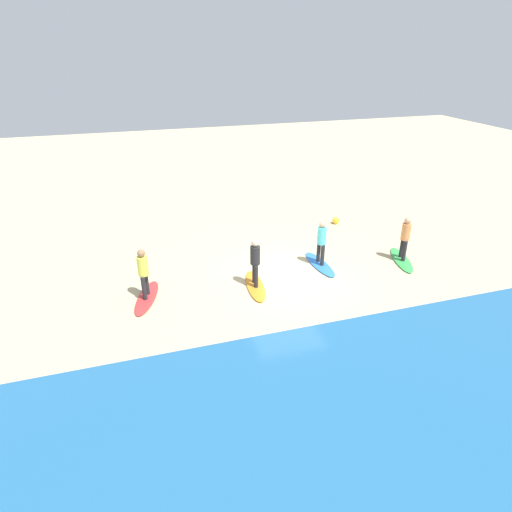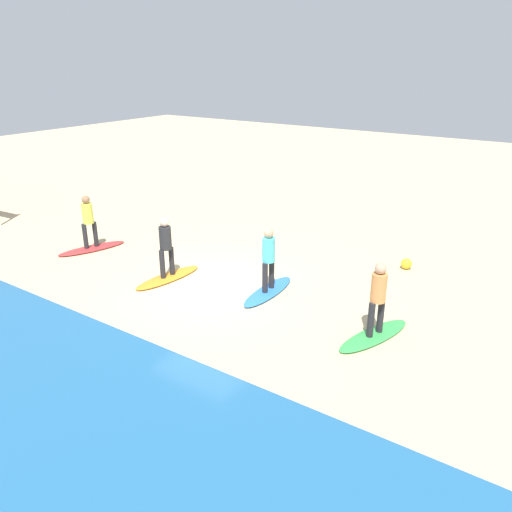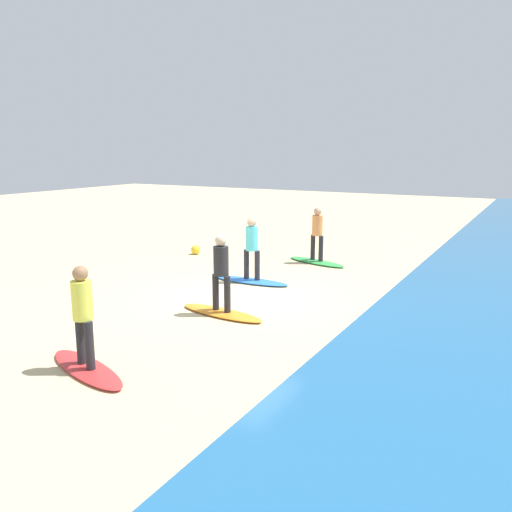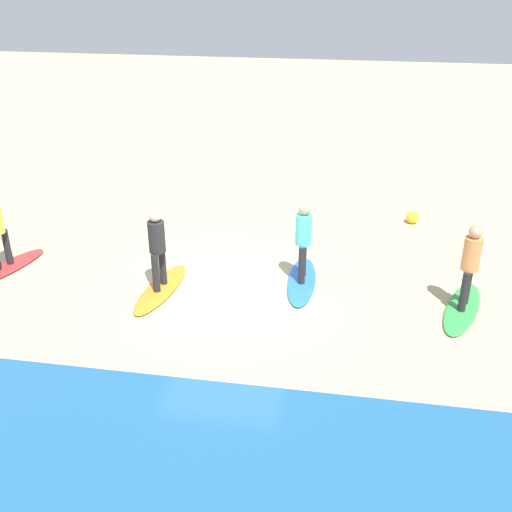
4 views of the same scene
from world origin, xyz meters
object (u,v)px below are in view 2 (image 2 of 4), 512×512
object	(u,v)px
surfer_orange	(166,243)
surfboard_orange	(168,277)
surfer_green	(378,294)
surfboard_green	(374,335)
surfboard_blue	(268,291)
surfer_red	(88,218)
beach_ball	(406,264)
surfer_blue	(269,255)
surfboard_red	(92,248)

from	to	relation	value
surfer_orange	surfboard_orange	bearing A→B (deg)	14.04
surfboard_orange	surfer_green	bearing A→B (deg)	99.32
surfboard_green	surfboard_blue	bearing A→B (deg)	-83.27
surfboard_orange	surfer_red	bearing A→B (deg)	-87.92
surfboard_green	surfer_red	size ratio (longest dim) A/B	1.28
surfboard_orange	beach_ball	world-z (taller)	beach_ball
surfer_blue	surfer_red	xyz separation A→B (m)	(6.23, 0.49, 0.00)
surfer_blue	surfer_green	bearing A→B (deg)	169.55
surfer_green	surfer_blue	distance (m)	3.12
surfboard_orange	surfer_red	xyz separation A→B (m)	(3.51, -0.31, 0.99)
surfer_green	surfboard_red	size ratio (longest dim) A/B	0.78
surfer_blue	surfboard_red	distance (m)	6.33
surfboard_green	surfer_blue	xyz separation A→B (m)	(3.07, -0.57, 0.99)
surfer_green	surfboard_red	distance (m)	9.35
surfboard_green	surfboard_red	world-z (taller)	same
surfboard_red	surfer_green	bearing A→B (deg)	107.79
surfer_orange	beach_ball	world-z (taller)	surfer_orange
surfboard_red	surfer_red	distance (m)	0.99
surfer_green	surfboard_blue	world-z (taller)	surfer_green
surfboard_green	surfer_orange	distance (m)	5.87
surfboard_orange	surfboard_red	world-z (taller)	same
surfboard_red	beach_ball	distance (m)	9.51
surfer_green	surfer_red	distance (m)	9.30
surfboard_red	beach_ball	bearing A→B (deg)	133.15
surfer_green	surfboard_blue	bearing A→B (deg)	-10.45
surfboard_green	surfboard_blue	xyz separation A→B (m)	(3.07, -0.57, 0.00)
surfboard_blue	beach_ball	size ratio (longest dim) A/B	6.78
surfer_red	surfboard_blue	bearing A→B (deg)	-175.51
surfboard_blue	surfer_red	size ratio (longest dim) A/B	1.28
surfer_green	beach_ball	world-z (taller)	surfer_green
surfer_blue	surfer_red	size ratio (longest dim) A/B	1.00
surfboard_blue	surfboard_red	bearing A→B (deg)	-87.10
surfer_orange	surfer_green	bearing A→B (deg)	-177.73
surfboard_green	surfboard_red	size ratio (longest dim) A/B	1.00
surfer_blue	surfboard_orange	bearing A→B (deg)	16.31
surfboard_red	surfer_red	world-z (taller)	surfer_red
surfer_red	surfboard_orange	bearing A→B (deg)	175.02
beach_ball	surfer_blue	bearing A→B (deg)	55.69
surfboard_red	beach_ball	xyz separation A→B (m)	(-8.63, -4.00, 0.11)
surfer_orange	surfboard_red	size ratio (longest dim) A/B	0.78
surfer_red	surfer_green	bearing A→B (deg)	179.53
beach_ball	surfer_red	bearing A→B (deg)	24.88
surfer_blue	surfer_orange	world-z (taller)	same
beach_ball	surfboard_red	bearing A→B (deg)	24.88
surfer_red	surfer_orange	bearing A→B (deg)	175.02
surfboard_orange	beach_ball	size ratio (longest dim) A/B	6.78
surfboard_orange	surfer_orange	world-z (taller)	surfer_orange
surfboard_blue	surfer_orange	xyz separation A→B (m)	(2.72, 0.79, 0.99)
surfboard_green	surfer_green	bearing A→B (deg)	17.18
surfboard_green	surfer_green	distance (m)	0.99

